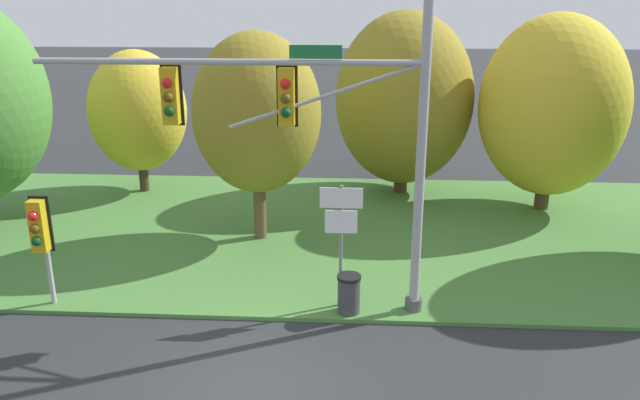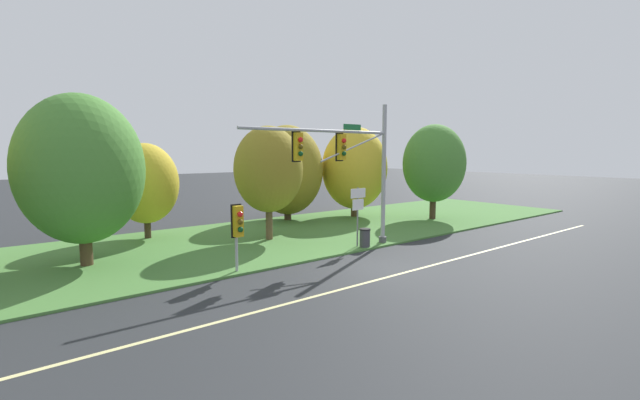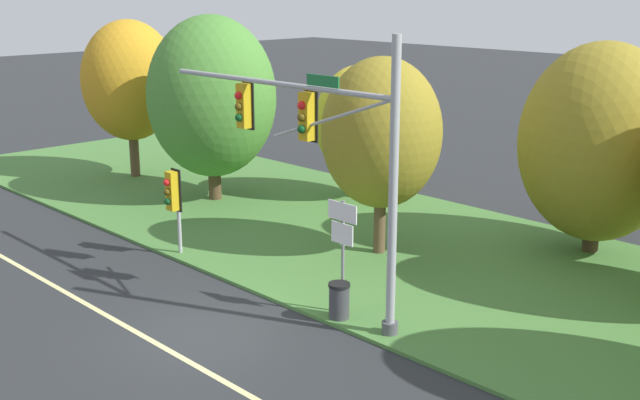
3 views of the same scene
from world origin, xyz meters
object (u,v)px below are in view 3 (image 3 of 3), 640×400
object	(u,v)px
route_sign_post	(343,237)
tree_mid_verge	(381,133)
pedestrian_signal_near_kerb	(173,195)
trash_bin	(339,300)
tree_left_of_mast	(212,97)
tree_tall_centre	(600,143)
traffic_signal_mast	(322,144)
tree_nearest_road	(130,81)
tree_behind_signpost	(360,122)

from	to	relation	value
route_sign_post	tree_mid_verge	xyz separation A→B (m)	(-2.55, 4.29, 1.77)
pedestrian_signal_near_kerb	trash_bin	world-z (taller)	pedestrian_signal_near_kerb
tree_left_of_mast	tree_mid_verge	bearing A→B (deg)	-1.41
trash_bin	tree_mid_verge	bearing A→B (deg)	120.93
pedestrian_signal_near_kerb	tree_tall_centre	distance (m)	13.23
traffic_signal_mast	tree_nearest_road	bearing A→B (deg)	164.84
pedestrian_signal_near_kerb	tree_nearest_road	distance (m)	11.42
traffic_signal_mast	tree_mid_verge	bearing A→B (deg)	113.70
pedestrian_signal_near_kerb	tree_left_of_mast	world-z (taller)	tree_left_of_mast
tree_behind_signpost	trash_bin	world-z (taller)	tree_behind_signpost
tree_nearest_road	tree_left_of_mast	distance (m)	5.60
tree_behind_signpost	tree_tall_centre	distance (m)	9.68
pedestrian_signal_near_kerb	trash_bin	distance (m)	7.23
pedestrian_signal_near_kerb	tree_tall_centre	xyz separation A→B (m)	(8.90, 9.67, 1.57)
tree_behind_signpost	tree_mid_verge	distance (m)	6.83
route_sign_post	tree_mid_verge	bearing A→B (deg)	120.77
pedestrian_signal_near_kerb	tree_left_of_mast	distance (m)	7.03
tree_tall_centre	traffic_signal_mast	bearing A→B (deg)	-105.77
tree_left_of_mast	pedestrian_signal_near_kerb	bearing A→B (deg)	-47.47
traffic_signal_mast	trash_bin	xyz separation A→B (m)	(0.83, -0.21, -3.88)
tree_mid_verge	tree_tall_centre	size ratio (longest dim) A/B	0.93
traffic_signal_mast	pedestrian_signal_near_kerb	distance (m)	6.73
tree_left_of_mast	tree_nearest_road	bearing A→B (deg)	-178.23
route_sign_post	tree_tall_centre	xyz separation A→B (m)	(2.01, 9.24, 1.44)
route_sign_post	tree_behind_signpost	bearing A→B (deg)	131.04
traffic_signal_mast	tree_behind_signpost	size ratio (longest dim) A/B	1.64
traffic_signal_mast	trash_bin	size ratio (longest dim) A/B	9.20
tree_nearest_road	trash_bin	bearing A→B (deg)	-15.11
tree_left_of_mast	trash_bin	size ratio (longest dim) A/B	7.66
tree_left_of_mast	tree_tall_centre	bearing A→B (deg)	19.41
pedestrian_signal_near_kerb	tree_nearest_road	world-z (taller)	tree_nearest_road
tree_mid_verge	trash_bin	distance (m)	6.31
traffic_signal_mast	trash_bin	bearing A→B (deg)	-14.22
trash_bin	route_sign_post	bearing A→B (deg)	123.04
route_sign_post	trash_bin	xyz separation A→B (m)	(0.20, -0.32, -1.57)
traffic_signal_mast	pedestrian_signal_near_kerb	xyz separation A→B (m)	(-6.26, -0.33, -2.44)
tree_mid_verge	tree_nearest_road	bearing A→B (deg)	179.82
tree_behind_signpost	tree_left_of_mast	bearing A→B (deg)	-131.44
route_sign_post	tree_mid_verge	size ratio (longest dim) A/B	0.49
pedestrian_signal_near_kerb	tree_left_of_mast	bearing A→B (deg)	132.53
traffic_signal_mast	tree_nearest_road	distance (m)	16.97
tree_left_of_mast	tree_tall_centre	size ratio (longest dim) A/B	1.08
tree_nearest_road	tree_behind_signpost	distance (m)	10.43
tree_nearest_road	trash_bin	size ratio (longest dim) A/B	7.29
traffic_signal_mast	tree_mid_verge	size ratio (longest dim) A/B	1.39
pedestrian_signal_near_kerb	tree_mid_verge	world-z (taller)	tree_mid_verge
tree_mid_verge	tree_tall_centre	world-z (taller)	tree_tall_centre
pedestrian_signal_near_kerb	tree_behind_signpost	bearing A→B (deg)	94.71
tree_behind_signpost	tree_mid_verge	xyz separation A→B (m)	(5.09, -4.49, 0.78)
tree_behind_signpost	tree_tall_centre	bearing A→B (deg)	2.72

